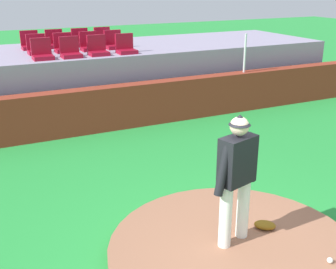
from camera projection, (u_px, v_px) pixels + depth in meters
ground_plane at (234, 258)px, 5.71m from camera, size 60.00×60.00×0.00m
pitchers_mound at (234, 252)px, 5.68m from camera, size 3.32×3.32×0.19m
pitcher at (237, 171)px, 5.41m from camera, size 0.76×0.37×1.76m
baseball at (330, 260)px, 5.28m from camera, size 0.07×0.07×0.07m
fielding_glove at (265, 225)px, 6.01m from camera, size 0.36×0.34×0.11m
brick_barrier at (101, 109)px, 10.37m from camera, size 17.71×0.40×1.07m
fence_post_right at (245, 53)px, 11.71m from camera, size 0.06×0.06×1.05m
bleacher_platform at (75, 78)px, 12.26m from camera, size 15.10×3.61×1.65m
stadium_chair_0 at (42, 53)px, 10.43m from camera, size 0.48×0.44×0.50m
stadium_chair_1 at (70, 51)px, 10.69m from camera, size 0.48×0.44×0.50m
stadium_chair_2 at (98, 49)px, 11.00m from camera, size 0.48×0.44×0.50m
stadium_chair_3 at (126, 47)px, 11.28m from camera, size 0.48×0.44×0.50m
stadium_chair_4 at (37, 48)px, 11.20m from camera, size 0.48×0.44×0.50m
stadium_chair_5 at (64, 46)px, 11.46m from camera, size 0.48×0.44×0.50m
stadium_chair_6 at (89, 45)px, 11.74m from camera, size 0.48×0.44×0.50m
stadium_chair_7 at (114, 43)px, 12.06m from camera, size 0.48×0.44×0.50m
stadium_chair_8 at (30, 43)px, 11.95m from camera, size 0.48×0.44×0.50m
stadium_chair_9 at (55, 42)px, 12.23m from camera, size 0.48×0.44×0.50m
stadium_chair_10 at (81, 41)px, 12.51m from camera, size 0.48×0.44×0.50m
stadium_chair_11 at (103, 39)px, 12.81m from camera, size 0.48×0.44×0.50m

